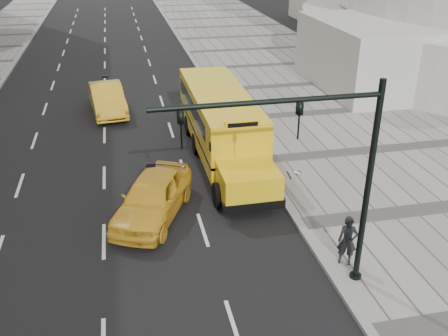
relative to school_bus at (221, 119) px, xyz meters
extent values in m
plane|color=black|center=(-4.50, -1.42, -1.76)|extent=(140.00, 140.00, 0.00)
cube|color=gray|center=(7.50, -1.42, -1.69)|extent=(12.00, 140.00, 0.15)
cube|color=gray|center=(1.50, -1.42, -1.69)|extent=(0.30, 140.00, 0.15)
cube|color=silver|center=(12.50, 8.58, 0.44)|extent=(8.00, 10.00, 4.40)
cube|color=yellow|center=(0.00, 0.31, 0.01)|extent=(2.50, 9.00, 2.45)
cube|color=yellow|center=(0.00, -5.19, -0.66)|extent=(2.20, 2.00, 1.10)
cube|color=black|center=(0.00, -6.07, -1.21)|extent=(2.38, 0.25, 0.35)
cube|color=black|center=(0.00, 0.31, -0.51)|extent=(2.52, 9.00, 0.12)
cube|color=black|center=(0.00, -4.13, 0.49)|extent=(2.05, 0.10, 0.90)
cube|color=black|center=(0.00, 0.81, 0.49)|extent=(2.52, 7.50, 0.70)
cube|color=yellow|center=(0.00, -4.14, 1.29)|extent=(1.40, 0.12, 0.28)
ellipsoid|color=silver|center=(1.52, -6.59, 0.14)|extent=(0.32, 0.32, 0.14)
cylinder|color=black|center=(1.28, -6.37, -0.06)|extent=(0.36, 0.47, 0.58)
cylinder|color=black|center=(-1.13, -4.89, -1.26)|extent=(0.30, 1.00, 1.00)
cylinder|color=black|center=(1.13, -4.89, -1.26)|extent=(0.30, 1.00, 1.00)
cylinder|color=black|center=(-1.13, 0.31, -1.26)|extent=(0.30, 1.00, 1.00)
cylinder|color=black|center=(1.13, 0.31, -1.26)|extent=(0.30, 1.00, 1.00)
cylinder|color=black|center=(-1.13, 2.81, -1.26)|extent=(0.30, 1.00, 1.00)
cylinder|color=black|center=(1.13, 2.81, -1.26)|extent=(0.30, 1.00, 1.00)
imported|color=gold|center=(-3.64, -5.11, -0.93)|extent=(3.83, 5.26, 1.66)
imported|color=gold|center=(-5.25, 7.13, -0.93)|extent=(2.32, 5.23, 1.67)
imported|color=black|center=(2.09, -9.51, -0.78)|extent=(0.72, 0.61, 1.68)
cylinder|color=black|center=(2.10, -10.25, 1.44)|extent=(0.18, 0.18, 6.40)
cylinder|color=black|center=(2.10, -10.25, -1.64)|extent=(0.36, 0.36, 0.25)
cylinder|color=black|center=(-0.90, -10.25, 4.24)|extent=(6.00, 0.14, 0.14)
imported|color=black|center=(-0.10, -10.25, 3.69)|extent=(0.16, 0.20, 1.00)
imported|color=black|center=(-3.10, -10.25, 3.69)|extent=(0.16, 0.20, 1.00)
camera|label=1|loc=(-4.44, -21.48, 8.12)|focal=40.00mm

